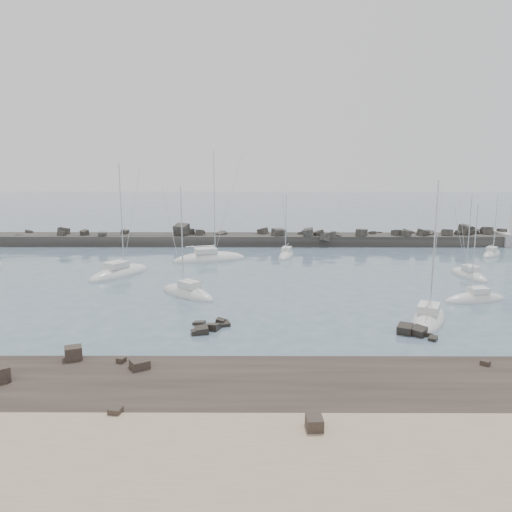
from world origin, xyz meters
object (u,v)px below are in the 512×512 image
(sailboat_5, at_px, (286,256))
(sailboat_4, at_px, (187,294))
(sailboat_3, at_px, (209,259))
(sailboat_6, at_px, (428,320))
(sailboat_2, at_px, (120,274))
(sailboat_7, at_px, (475,300))
(sailboat_8, at_px, (468,276))
(sailboat_10, at_px, (492,254))

(sailboat_5, bearing_deg, sailboat_4, -118.14)
(sailboat_3, relative_size, sailboat_4, 1.34)
(sailboat_5, height_order, sailboat_6, sailboat_6)
(sailboat_2, xyz_separation_m, sailboat_7, (41.91, -12.23, -0.02))
(sailboat_2, distance_m, sailboat_8, 45.99)
(sailboat_3, distance_m, sailboat_10, 45.31)
(sailboat_3, height_order, sailboat_10, sailboat_3)
(sailboat_8, distance_m, sailboat_10, 18.26)
(sailboat_2, xyz_separation_m, sailboat_4, (10.41, -10.03, -0.00))
(sailboat_3, height_order, sailboat_7, sailboat_3)
(sailboat_6, height_order, sailboat_10, sailboat_6)
(sailboat_5, xyz_separation_m, sailboat_7, (19.04, -25.50, -0.01))
(sailboat_10, bearing_deg, sailboat_6, -122.53)
(sailboat_2, xyz_separation_m, sailboat_8, (45.98, -0.71, -0.01))
(sailboat_5, height_order, sailboat_7, sailboat_7)
(sailboat_2, relative_size, sailboat_7, 1.39)
(sailboat_2, distance_m, sailboat_10, 57.90)
(sailboat_3, height_order, sailboat_5, sailboat_3)
(sailboat_4, height_order, sailboat_8, sailboat_4)
(sailboat_6, bearing_deg, sailboat_3, 128.76)
(sailboat_8, bearing_deg, sailboat_5, 148.86)
(sailboat_3, distance_m, sailboat_6, 37.65)
(sailboat_4, height_order, sailboat_5, sailboat_4)
(sailboat_6, bearing_deg, sailboat_8, 58.23)
(sailboat_7, xyz_separation_m, sailboat_8, (4.07, 11.53, 0.01))
(sailboat_6, bearing_deg, sailboat_10, 57.47)
(sailboat_7, bearing_deg, sailboat_3, 144.14)
(sailboat_10, bearing_deg, sailboat_2, -165.46)
(sailboat_2, bearing_deg, sailboat_3, 42.81)
(sailboat_3, xyz_separation_m, sailboat_7, (30.96, -22.38, -0.01))
(sailboat_3, xyz_separation_m, sailboat_4, (-0.54, -20.17, 0.00))
(sailboat_4, bearing_deg, sailboat_8, 14.69)
(sailboat_6, distance_m, sailboat_7, 10.16)
(sailboat_2, relative_size, sailboat_4, 1.20)
(sailboat_6, bearing_deg, sailboat_5, 109.74)
(sailboat_3, xyz_separation_m, sailboat_6, (23.57, -29.36, -0.00))
(sailboat_4, relative_size, sailboat_7, 1.16)
(sailboat_6, distance_m, sailboat_10, 40.03)
(sailboat_5, bearing_deg, sailboat_3, -165.33)
(sailboat_3, relative_size, sailboat_8, 1.52)
(sailboat_4, bearing_deg, sailboat_6, -20.85)
(sailboat_6, bearing_deg, sailboat_2, 150.90)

